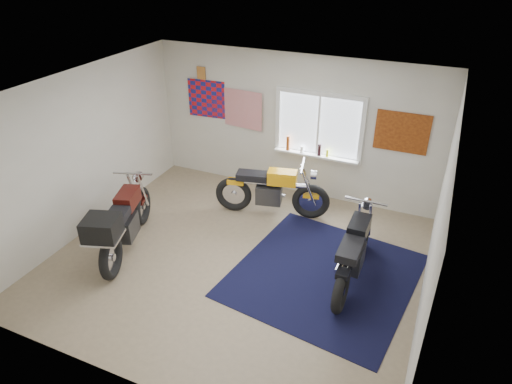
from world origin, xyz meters
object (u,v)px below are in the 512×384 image
at_px(yellow_triumph, 271,191).
at_px(maroon_tourer, 122,223).
at_px(navy_rug, 324,275).
at_px(black_chrome_bike, 354,253).

distance_m(yellow_triumph, maroon_tourer, 2.64).
xyz_separation_m(navy_rug, black_chrome_bike, (0.38, 0.11, 0.46)).
xyz_separation_m(navy_rug, maroon_tourer, (-3.06, -0.73, 0.56)).
height_order(navy_rug, maroon_tourer, maroon_tourer).
relative_size(navy_rug, black_chrome_bike, 1.26).
relative_size(yellow_triumph, black_chrome_bike, 1.00).
distance_m(black_chrome_bike, maroon_tourer, 3.55).
bearing_deg(navy_rug, black_chrome_bike, 16.04).
bearing_deg(maroon_tourer, navy_rug, -95.16).
height_order(navy_rug, yellow_triumph, yellow_triumph).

